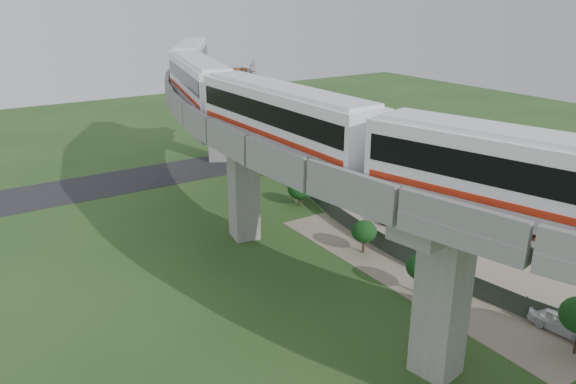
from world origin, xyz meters
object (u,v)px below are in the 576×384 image
(metro_train, at_px, (266,95))
(car_red, at_px, (566,251))
(car_white, at_px, (563,322))
(car_dark, at_px, (401,216))

(metro_train, distance_m, car_red, 25.27)
(car_white, bearing_deg, metro_train, 111.10)
(metro_train, bearing_deg, car_red, -34.76)
(car_red, xyz_separation_m, car_dark, (-5.36, 12.05, -0.09))
(car_dark, bearing_deg, car_red, -141.93)
(metro_train, distance_m, car_dark, 17.57)
(car_red, bearing_deg, car_dark, 150.00)
(car_white, distance_m, car_dark, 17.99)
(car_white, xyz_separation_m, car_dark, (3.82, 17.58, -0.11))
(car_white, xyz_separation_m, car_red, (9.18, 5.52, -0.02))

